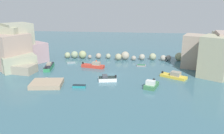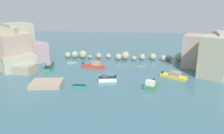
% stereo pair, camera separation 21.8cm
% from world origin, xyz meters
% --- Properties ---
extents(cove_water, '(160.00, 160.00, 0.00)m').
position_xyz_m(cove_water, '(0.00, 0.00, 0.00)').
color(cove_water, '#406B78').
rests_on(cove_water, ground).
extents(cliff_headland_left, '(21.62, 22.07, 11.90)m').
position_xyz_m(cliff_headland_left, '(-28.85, 7.52, 4.03)').
color(cliff_headland_left, tan).
rests_on(cliff_headland_left, ground).
extents(cliff_headland_right, '(17.49, 18.40, 10.73)m').
position_xyz_m(cliff_headland_right, '(28.27, 6.43, 4.74)').
color(cliff_headland_right, '#9DA98D').
rests_on(cliff_headland_right, ground).
extents(rock_breakwater, '(38.04, 3.60, 2.63)m').
position_xyz_m(rock_breakwater, '(2.11, 16.42, 1.11)').
color(rock_breakwater, '#9CA77C').
rests_on(rock_breakwater, ground).
extents(stone_dock, '(7.45, 6.34, 0.96)m').
position_xyz_m(stone_dock, '(-13.15, -8.85, 0.48)').
color(stone_dock, tan).
rests_on(stone_dock, ground).
extents(channel_buoy, '(0.56, 0.56, 0.56)m').
position_xyz_m(channel_buoy, '(-5.79, 12.29, 0.28)').
color(channel_buoy, '#E04C28').
rests_on(channel_buoy, cove_water).
extents(moored_boat_0, '(6.53, 5.19, 1.61)m').
position_xyz_m(moored_boat_0, '(15.78, -0.16, 0.54)').
color(moored_boat_0, gold).
rests_on(moored_boat_0, cove_water).
extents(moored_boat_1, '(4.53, 2.86, 1.50)m').
position_xyz_m(moored_boat_1, '(-0.21, -4.27, 0.57)').
color(moored_boat_1, white).
rests_on(moored_boat_1, cove_water).
extents(moored_boat_2, '(2.87, 7.17, 1.60)m').
position_xyz_m(moored_boat_2, '(-17.58, 3.94, 0.60)').
color(moored_boat_2, '#308854').
rests_on(moored_boat_2, cove_water).
extents(moored_boat_3, '(2.64, 1.30, 0.44)m').
position_xyz_m(moored_boat_3, '(7.90, 9.28, 0.21)').
color(moored_boat_3, gray).
rests_on(moored_boat_3, cove_water).
extents(moored_boat_4, '(2.67, 2.32, 0.61)m').
position_xyz_m(moored_boat_4, '(-14.04, -5.89, 0.29)').
color(moored_boat_4, blue).
rests_on(moored_boat_4, cove_water).
extents(moored_boat_5, '(6.72, 3.00, 1.75)m').
position_xyz_m(moored_boat_5, '(-5.47, 6.25, 0.60)').
color(moored_boat_5, red).
rests_on(moored_boat_5, cove_water).
extents(moored_boat_6, '(2.69, 1.97, 0.40)m').
position_xyz_m(moored_boat_6, '(-13.02, 9.81, 0.20)').
color(moored_boat_6, gray).
rests_on(moored_boat_6, cove_water).
extents(moored_boat_7, '(3.58, 4.75, 1.81)m').
position_xyz_m(moored_boat_7, '(9.87, -7.34, 0.63)').
color(moored_boat_7, '#3F7C4E').
rests_on(moored_boat_7, cove_water).
extents(moored_boat_8, '(2.91, 1.18, 0.57)m').
position_xyz_m(moored_boat_8, '(-5.73, -9.09, 0.29)').
color(moored_boat_8, teal).
rests_on(moored_boat_8, cove_water).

